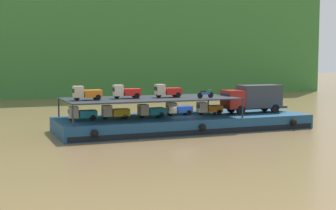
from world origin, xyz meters
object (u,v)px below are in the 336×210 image
at_px(covered_lorry, 253,98).
at_px(motorcycle_upper_port, 205,94).
at_px(mini_truck_lower_mid, 151,111).
at_px(mini_truck_upper_stern, 87,93).
at_px(mini_truck_lower_fore, 179,109).
at_px(mini_truck_lower_bow, 209,108).
at_px(cargo_barge, 184,123).
at_px(mini_truck_upper_mid, 126,92).
at_px(mini_truck_lower_aft, 115,112).
at_px(mini_truck_lower_stern, 82,113).
at_px(mini_truck_upper_fore, 168,91).

xyz_separation_m(covered_lorry, motorcycle_upper_port, (-7.01, -2.11, 0.74)).
xyz_separation_m(mini_truck_lower_mid, mini_truck_upper_stern, (-6.64, -0.20, 2.00)).
bearing_deg(mini_truck_upper_stern, covered_lorry, 0.38).
xyz_separation_m(covered_lorry, mini_truck_lower_mid, (-12.13, 0.08, -1.00)).
bearing_deg(mini_truck_lower_mid, mini_truck_lower_fore, 12.77).
height_order(mini_truck_lower_fore, mini_truck_upper_stern, mini_truck_upper_stern).
relative_size(covered_lorry, mini_truck_lower_mid, 2.85).
bearing_deg(motorcycle_upper_port, mini_truck_lower_bow, 55.35).
distance_m(cargo_barge, mini_truck_upper_stern, 10.97).
relative_size(mini_truck_lower_fore, mini_truck_upper_mid, 0.98).
relative_size(mini_truck_lower_fore, mini_truck_upper_stern, 1.00).
bearing_deg(mini_truck_lower_aft, motorcycle_upper_port, -15.36).
bearing_deg(mini_truck_lower_fore, mini_truck_lower_stern, -176.63).
bearing_deg(mini_truck_lower_aft, cargo_barge, -0.47).
xyz_separation_m(cargo_barge, mini_truck_lower_aft, (-7.49, 0.06, 1.44)).
bearing_deg(covered_lorry, cargo_barge, 178.26).
xyz_separation_m(covered_lorry, mini_truck_lower_fore, (-8.69, 0.86, -1.00)).
height_order(mini_truck_lower_fore, mini_truck_lower_bow, same).
xyz_separation_m(mini_truck_upper_fore, motorcycle_upper_port, (3.18, -2.40, -0.26)).
distance_m(cargo_barge, mini_truck_upper_fore, 3.90).
height_order(mini_truck_lower_mid, mini_truck_upper_fore, mini_truck_upper_fore).
relative_size(mini_truck_upper_stern, mini_truck_upper_fore, 1.00).
distance_m(mini_truck_lower_bow, mini_truck_upper_mid, 9.45).
distance_m(mini_truck_lower_fore, mini_truck_upper_stern, 10.32).
xyz_separation_m(cargo_barge, mini_truck_lower_stern, (-10.84, -0.01, 1.44)).
bearing_deg(mini_truck_upper_stern, mini_truck_upper_fore, 2.75).
xyz_separation_m(cargo_barge, covered_lorry, (8.36, -0.25, 2.45)).
distance_m(mini_truck_lower_bow, mini_truck_upper_fore, 5.23).
bearing_deg(mini_truck_lower_aft, mini_truck_upper_fore, -0.27).
relative_size(mini_truck_lower_stern, mini_truck_lower_fore, 1.02).
relative_size(mini_truck_lower_bow, mini_truck_upper_mid, 0.99).
height_order(cargo_barge, covered_lorry, covered_lorry).
xyz_separation_m(mini_truck_lower_bow, motorcycle_upper_port, (-1.65, -2.39, 1.74)).
height_order(mini_truck_lower_aft, mini_truck_upper_mid, mini_truck_upper_mid).
relative_size(mini_truck_lower_aft, mini_truck_lower_mid, 1.00).
distance_m(cargo_barge, mini_truck_lower_bow, 3.33).
bearing_deg(motorcycle_upper_port, mini_truck_upper_stern, 170.40).
relative_size(mini_truck_upper_fore, motorcycle_upper_port, 1.46).
xyz_separation_m(mini_truck_lower_bow, mini_truck_upper_fore, (-4.83, 0.01, 2.00)).
bearing_deg(motorcycle_upper_port, covered_lorry, 16.77).
bearing_deg(mini_truck_lower_fore, mini_truck_upper_fore, -159.16).
bearing_deg(mini_truck_lower_aft, covered_lorry, -1.14).
relative_size(cargo_barge, mini_truck_lower_mid, 9.63).
relative_size(mini_truck_lower_stern, mini_truck_lower_bow, 1.01).
height_order(mini_truck_lower_fore, mini_truck_upper_fore, mini_truck_upper_fore).
bearing_deg(mini_truck_lower_stern, mini_truck_upper_mid, 4.03).
relative_size(cargo_barge, mini_truck_upper_mid, 9.55).
height_order(mini_truck_lower_bow, mini_truck_upper_stern, mini_truck_upper_stern).
xyz_separation_m(cargo_barge, mini_truck_upper_mid, (-6.23, 0.31, 3.44)).
distance_m(cargo_barge, mini_truck_lower_mid, 4.04).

